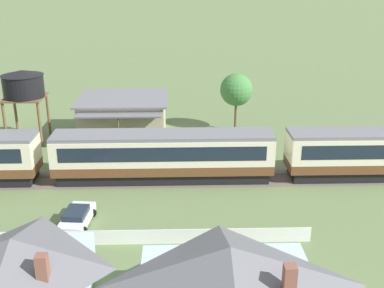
# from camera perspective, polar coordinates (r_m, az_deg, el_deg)

# --- Properties ---
(passenger_train) EXTENTS (78.48, 3.22, 4.20)m
(passenger_train) POSITION_cam_1_polar(r_m,az_deg,el_deg) (41.75, 10.73, -1.03)
(passenger_train) COLOR brown
(passenger_train) RESTS_ON ground_plane
(railway_track) EXTENTS (143.59, 3.60, 0.04)m
(railway_track) POSITION_cam_1_polar(r_m,az_deg,el_deg) (44.37, 18.49, -3.70)
(railway_track) COLOR #665B51
(railway_track) RESTS_ON ground_plane
(station_building) EXTENTS (9.35, 9.21, 4.36)m
(station_building) POSITION_cam_1_polar(r_m,az_deg,el_deg) (51.73, -8.08, 3.17)
(station_building) COLOR #BCB293
(station_building) RESTS_ON ground_plane
(water_tower) EXTENTS (4.28, 4.28, 7.53)m
(water_tower) POSITION_cam_1_polar(r_m,az_deg,el_deg) (51.85, -19.37, 6.59)
(water_tower) COLOR brown
(water_tower) RESTS_ON ground_plane
(cottage_grey_roof_2) EXTENTS (7.42, 8.09, 4.51)m
(cottage_grey_roof_2) POSITION_cam_1_polar(r_m,az_deg,el_deg) (27.18, -20.20, -14.42)
(cottage_grey_roof_2) COLOR silver
(cottage_grey_roof_2) RESTS_ON ground_plane
(parked_car_white) EXTENTS (2.35, 4.20, 1.25)m
(parked_car_white) POSITION_cam_1_polar(r_m,az_deg,el_deg) (35.30, -13.49, -8.48)
(parked_car_white) COLOR white
(parked_car_white) RESTS_ON ground_plane
(yard_tree_0) EXTENTS (3.57, 3.57, 6.43)m
(yard_tree_0) POSITION_cam_1_polar(r_m,az_deg,el_deg) (52.95, 5.28, 6.41)
(yard_tree_0) COLOR brown
(yard_tree_0) RESTS_ON ground_plane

